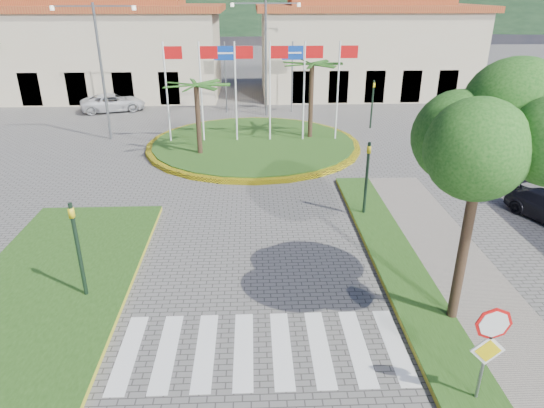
{
  "coord_description": "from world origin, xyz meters",
  "views": [
    {
      "loc": [
        -0.08,
        -6.08,
        8.63
      ],
      "look_at": [
        0.51,
        8.0,
        2.4
      ],
      "focal_mm": 32.0,
      "sensor_mm": 36.0,
      "label": 1
    }
  ],
  "objects_px": {
    "stop_sign": "(489,341)",
    "car_dark_a": "(186,91)",
    "deciduous_tree": "(482,146)",
    "roundabout_island": "(254,144)",
    "car_dark_b": "(329,90)",
    "white_van": "(113,103)"
  },
  "relations": [
    {
      "from": "stop_sign",
      "to": "car_dark_a",
      "type": "distance_m",
      "value": 35.74
    },
    {
      "from": "stop_sign",
      "to": "deciduous_tree",
      "type": "distance_m",
      "value": 4.59
    },
    {
      "from": "roundabout_island",
      "to": "car_dark_a",
      "type": "bearing_deg",
      "value": 111.94
    },
    {
      "from": "car_dark_a",
      "to": "car_dark_b",
      "type": "xyz_separation_m",
      "value": [
        12.32,
        0.14,
        0.01
      ]
    },
    {
      "from": "car_dark_b",
      "to": "deciduous_tree",
      "type": "bearing_deg",
      "value": 154.63
    },
    {
      "from": "roundabout_island",
      "to": "car_dark_b",
      "type": "relative_size",
      "value": 3.06
    },
    {
      "from": "stop_sign",
      "to": "white_van",
      "type": "height_order",
      "value": "stop_sign"
    },
    {
      "from": "car_dark_a",
      "to": "car_dark_b",
      "type": "distance_m",
      "value": 12.32
    },
    {
      "from": "roundabout_island",
      "to": "deciduous_tree",
      "type": "xyz_separation_m",
      "value": [
        5.5,
        -17.0,
        5.0
      ]
    },
    {
      "from": "roundabout_island",
      "to": "white_van",
      "type": "height_order",
      "value": "roundabout_island"
    },
    {
      "from": "deciduous_tree",
      "to": "white_van",
      "type": "xyz_separation_m",
      "value": [
        -16.29,
        26.8,
        -4.51
      ]
    },
    {
      "from": "deciduous_tree",
      "to": "car_dark_b",
      "type": "height_order",
      "value": "deciduous_tree"
    },
    {
      "from": "car_dark_a",
      "to": "roundabout_island",
      "type": "bearing_deg",
      "value": -154.19
    },
    {
      "from": "deciduous_tree",
      "to": "car_dark_b",
      "type": "xyz_separation_m",
      "value": [
        1.15,
        31.22,
        -4.49
      ]
    },
    {
      "from": "car_dark_a",
      "to": "deciduous_tree",
      "type": "bearing_deg",
      "value": -156.37
    },
    {
      "from": "deciduous_tree",
      "to": "car_dark_a",
      "type": "height_order",
      "value": "deciduous_tree"
    },
    {
      "from": "white_van",
      "to": "car_dark_a",
      "type": "distance_m",
      "value": 6.67
    },
    {
      "from": "roundabout_island",
      "to": "car_dark_a",
      "type": "relative_size",
      "value": 3.21
    },
    {
      "from": "white_van",
      "to": "car_dark_b",
      "type": "distance_m",
      "value": 17.99
    },
    {
      "from": "deciduous_tree",
      "to": "white_van",
      "type": "distance_m",
      "value": 31.69
    },
    {
      "from": "stop_sign",
      "to": "car_dark_a",
      "type": "xyz_separation_m",
      "value": [
        -10.57,
        34.13,
        -1.12
      ]
    },
    {
      "from": "roundabout_island",
      "to": "car_dark_a",
      "type": "distance_m",
      "value": 15.2
    }
  ]
}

